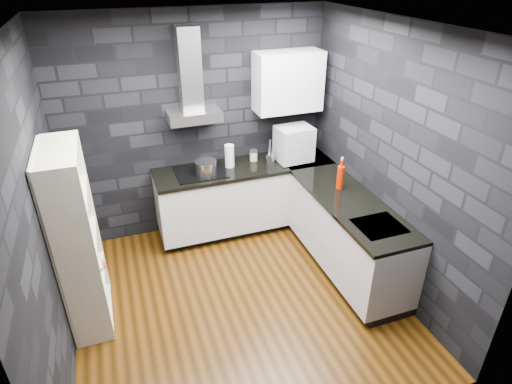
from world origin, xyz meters
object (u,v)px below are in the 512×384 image
storage_jar (253,156)px  red_bottle (340,177)px  pot (206,168)px  fruit_bowl (76,247)px  bookshelf (77,241)px  glass_vase (229,156)px  utensil_crock (270,159)px  appliance_garage (294,144)px

storage_jar → red_bottle: bearing=-57.3°
pot → fruit_bowl: size_ratio=1.07×
bookshelf → glass_vase: bearing=26.8°
storage_jar → bookshelf: bookshelf is taller
pot → bookshelf: bearing=-147.0°
pot → bookshelf: size_ratio=0.13×
utensil_crock → pot: bearing=-179.1°
storage_jar → fruit_bowl: (-2.08, -1.26, -0.02)m
glass_vase → utensil_crock: (0.49, -0.10, -0.08)m
red_bottle → bookshelf: 2.74m
utensil_crock → bookshelf: 2.43m
pot → glass_vase: 0.35m
glass_vase → pot: bearing=-160.9°
fruit_bowl → utensil_crock: bearing=25.9°
bookshelf → appliance_garage: bearing=16.4°
red_bottle → pot: bearing=147.6°
pot → glass_vase: size_ratio=0.87×
pot → utensil_crock: (0.81, 0.01, -0.02)m
utensil_crock → bookshelf: (-2.24, -0.94, -0.06)m
red_bottle → fruit_bowl: bearing=-174.9°
bookshelf → pot: bearing=29.2°
storage_jar → appliance_garage: 0.53m
pot → bookshelf: (-1.42, -0.92, -0.08)m
pot → bookshelf: bookshelf is taller
bookshelf → fruit_bowl: size_ratio=7.94×
red_bottle → utensil_crock: bearing=120.4°
pot → utensil_crock: 0.82m
utensil_crock → appliance_garage: size_ratio=0.29×
glass_vase → fruit_bowl: (-1.75, -1.19, -0.10)m
glass_vase → storage_jar: 0.35m
glass_vase → utensil_crock: 0.51m
storage_jar → utensil_crock: (0.16, -0.17, 0.00)m
appliance_garage → fruit_bowl: size_ratio=1.89×
red_bottle → fruit_bowl: (-2.73, -0.24, -0.09)m
red_bottle → bookshelf: (-2.73, -0.10, -0.13)m
bookshelf → fruit_bowl: (0.00, -0.15, 0.04)m
glass_vase → bookshelf: (-1.75, -1.04, -0.14)m
utensil_crock → fruit_bowl: 2.49m
appliance_garage → bookshelf: bookshelf is taller
appliance_garage → storage_jar: bearing=157.4°
utensil_crock → fruit_bowl: utensil_crock is taller
storage_jar → fruit_bowl: size_ratio=0.52×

